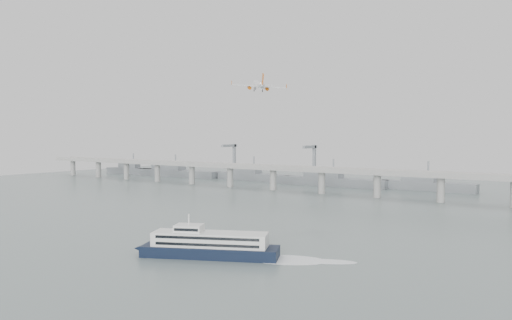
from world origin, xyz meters
The scene contains 5 objects.
ground centered at (0.00, 0.00, 0.00)m, with size 900.00×900.00×0.00m, color slate.
bridge centered at (-1.15, 200.00, 17.65)m, with size 800.00×22.00×23.90m.
distant_fleet centered at (-155.36, 265.08, 6.22)m, with size 453.00×60.90×40.00m.
ferry centered at (34.42, -29.15, 4.82)m, with size 88.23×47.09×17.79m.
airliner centered at (-10.98, 74.05, 82.52)m, with size 30.29×32.16×10.09m.
Camera 1 is at (166.32, -188.04, 50.73)m, focal length 35.00 mm.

